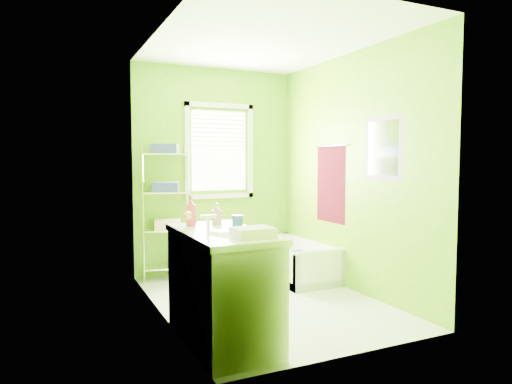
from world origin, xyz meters
name	(u,v)px	position (x,y,z in m)	size (l,w,h in m)	color
ground	(264,300)	(0.00, 0.00, 0.00)	(2.90, 2.90, 0.00)	silver
room_envelope	(265,149)	(0.00, 0.00, 1.55)	(2.14, 2.94, 2.62)	#5F9907
window	(220,146)	(0.05, 1.42, 1.61)	(0.92, 0.05, 1.22)	white
door	(196,221)	(-1.04, -1.00, 1.00)	(0.09, 0.80, 2.00)	white
right_wall_decor	(350,170)	(1.04, -0.02, 1.32)	(0.04, 1.48, 1.17)	#460810
bathtub	(291,265)	(0.73, 0.74, 0.14)	(0.65, 1.39, 0.45)	white
toilet	(230,250)	(0.05, 1.06, 0.33)	(0.37, 0.65, 0.66)	white
vanity	(223,283)	(-0.76, -0.81, 0.47)	(0.60, 1.17, 1.13)	white
wire_shelf_unit	(167,197)	(-0.68, 1.27, 0.99)	(0.60, 0.48, 1.62)	silver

